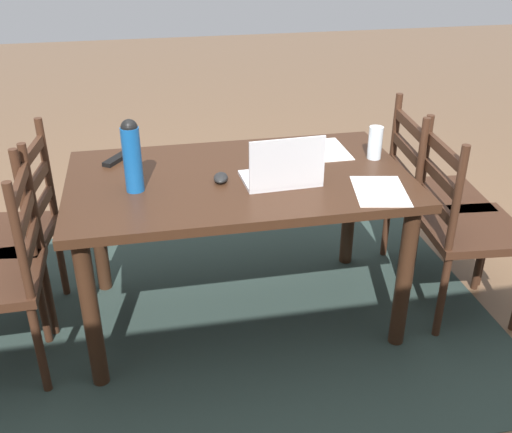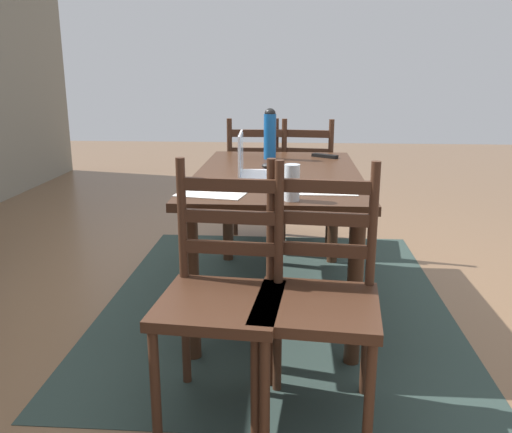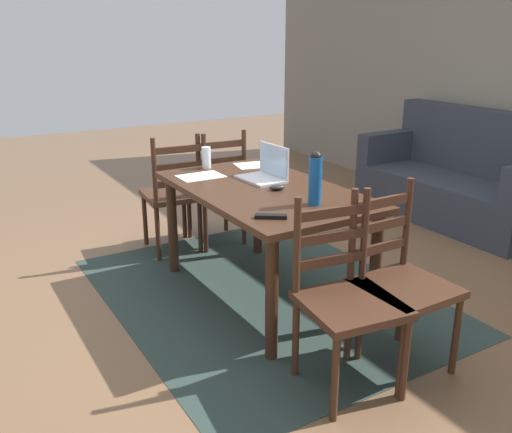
% 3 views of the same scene
% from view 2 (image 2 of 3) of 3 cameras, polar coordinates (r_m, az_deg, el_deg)
% --- Properties ---
extents(ground_plane, '(14.00, 14.00, 0.00)m').
position_cam_2_polar(ground_plane, '(3.14, 2.16, -8.73)').
color(ground_plane, brown).
extents(area_rug, '(2.41, 1.89, 0.01)m').
position_cam_2_polar(area_rug, '(3.14, 2.16, -8.68)').
color(area_rug, '#283833').
rests_on(area_rug, ground).
extents(dining_table, '(1.49, 0.87, 0.74)m').
position_cam_2_polar(dining_table, '(2.94, 2.29, 2.82)').
color(dining_table, '#382114').
rests_on(dining_table, ground).
extents(chair_right_far, '(0.45, 0.45, 0.95)m').
position_cam_2_polar(chair_right_far, '(4.00, 0.21, 3.46)').
color(chair_right_far, '#3D2316').
rests_on(chair_right_far, ground).
extents(chair_left_near, '(0.48, 0.48, 0.95)m').
position_cam_2_polar(chair_left_near, '(2.01, 6.48, -8.65)').
color(chair_left_near, '#3D2316').
rests_on(chair_left_near, ground).
extents(chair_left_far, '(0.48, 0.48, 0.95)m').
position_cam_2_polar(chair_left_far, '(2.02, -3.57, -8.41)').
color(chair_left_far, '#3D2316').
rests_on(chair_left_far, ground).
extents(chair_right_near, '(0.49, 0.49, 0.95)m').
position_cam_2_polar(chair_right_near, '(3.99, 5.15, 3.38)').
color(chair_right_near, '#3D2316').
rests_on(chair_right_near, ground).
extents(laptop, '(0.33, 0.24, 0.23)m').
position_cam_2_polar(laptop, '(2.75, -0.38, 5.29)').
color(laptop, silver).
rests_on(laptop, dining_table).
extents(water_bottle, '(0.08, 0.08, 0.31)m').
position_cam_2_polar(water_bottle, '(3.34, 1.48, 8.78)').
color(water_bottle, '#145199').
rests_on(water_bottle, dining_table).
extents(drinking_glass, '(0.07, 0.07, 0.15)m').
position_cam_2_polar(drinking_glass, '(2.26, 3.80, 3.57)').
color(drinking_glass, silver).
rests_on(drinking_glass, dining_table).
extents(computer_mouse, '(0.08, 0.11, 0.03)m').
position_cam_2_polar(computer_mouse, '(3.01, 1.53, 5.32)').
color(computer_mouse, black).
rests_on(computer_mouse, dining_table).
extents(tv_remote, '(0.13, 0.17, 0.02)m').
position_cam_2_polar(tv_remote, '(3.44, 7.25, 6.34)').
color(tv_remote, black).
rests_on(tv_remote, dining_table).
extents(paper_stack_left, '(0.21, 0.30, 0.00)m').
position_cam_2_polar(paper_stack_left, '(2.48, 7.06, 2.74)').
color(paper_stack_left, white).
rests_on(paper_stack_left, dining_table).
extents(paper_stack_right, '(0.26, 0.33, 0.00)m').
position_cam_2_polar(paper_stack_right, '(2.41, -4.60, 2.47)').
color(paper_stack_right, white).
rests_on(paper_stack_right, dining_table).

